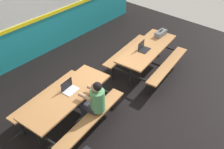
# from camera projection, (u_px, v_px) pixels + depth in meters

# --- Properties ---
(ground_plane) EXTENTS (10.00, 10.00, 0.02)m
(ground_plane) POSITION_uv_depth(u_px,v_px,m) (110.00, 91.00, 6.32)
(ground_plane) COLOR black
(accent_backdrop) EXTENTS (8.00, 0.14, 2.60)m
(accent_backdrop) POSITION_uv_depth(u_px,v_px,m) (37.00, 15.00, 6.97)
(accent_backdrop) COLOR teal
(accent_backdrop) RESTS_ON ground
(picnic_table_left) EXTENTS (2.14, 1.77, 0.74)m
(picnic_table_left) POSITION_uv_depth(u_px,v_px,m) (67.00, 100.00, 5.19)
(picnic_table_left) COLOR #9E6B3D
(picnic_table_left) RESTS_ON ground
(picnic_table_right) EXTENTS (2.14, 1.77, 0.74)m
(picnic_table_right) POSITION_uv_depth(u_px,v_px,m) (147.00, 53.00, 6.65)
(picnic_table_right) COLOR #9E6B3D
(picnic_table_right) RESTS_ON ground
(student_nearer) EXTENTS (0.39, 0.54, 1.21)m
(student_nearer) POSITION_uv_depth(u_px,v_px,m) (94.00, 100.00, 5.00)
(student_nearer) COLOR #2D2D38
(student_nearer) RESTS_ON ground
(laptop_silver) EXTENTS (0.34, 0.26, 0.22)m
(laptop_silver) POSITION_uv_depth(u_px,v_px,m) (69.00, 89.00, 5.17)
(laptop_silver) COLOR silver
(laptop_silver) RESTS_ON picnic_table_left
(laptop_dark) EXTENTS (0.34, 0.26, 0.22)m
(laptop_dark) POSITION_uv_depth(u_px,v_px,m) (143.00, 48.00, 6.44)
(laptop_dark) COLOR black
(laptop_dark) RESTS_ON picnic_table_right
(toolbox_grey) EXTENTS (0.40, 0.18, 0.18)m
(toolbox_grey) POSITION_uv_depth(u_px,v_px,m) (161.00, 33.00, 7.02)
(toolbox_grey) COLOR #595B60
(toolbox_grey) RESTS_ON picnic_table_right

